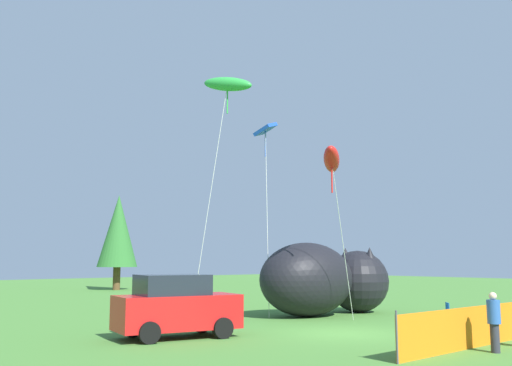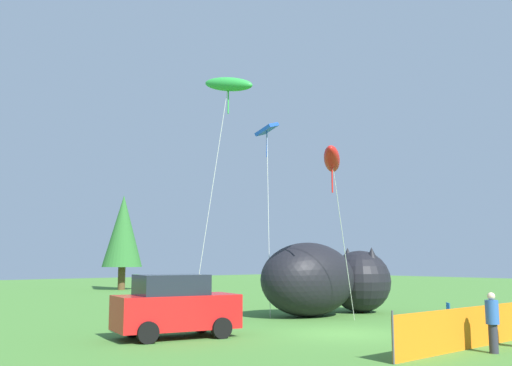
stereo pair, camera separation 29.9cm
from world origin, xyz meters
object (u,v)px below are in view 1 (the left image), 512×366
kite_green_fish (227,85)px  spectator_in_white_shirt (494,320)px  parked_car (176,306)px  kite_red_lizard (332,160)px  folding_chair (444,314)px  inflatable_cat (323,282)px  kite_blue_box (266,133)px

kite_green_fish → spectator_in_white_shirt: bearing=-89.2°
parked_car → kite_red_lizard: kite_red_lizard is taller
parked_car → spectator_in_white_shirt: (4.70, -8.08, -0.11)m
kite_red_lizard → folding_chair: bearing=-58.6°
inflatable_cat → kite_blue_box: size_ratio=0.81×
parked_car → folding_chair: bearing=-16.2°
spectator_in_white_shirt → kite_blue_box: (2.44, 11.57, 7.41)m
inflatable_cat → spectator_in_white_shirt: 10.80m
parked_car → inflatable_cat: (9.05, 1.79, 0.50)m
spectator_in_white_shirt → kite_green_fish: bearing=90.8°
spectator_in_white_shirt → kite_blue_box: bearing=78.1°
spectator_in_white_shirt → kite_green_fish: 14.39m
folding_chair → spectator_in_white_shirt: size_ratio=0.60×
folding_chair → spectator_in_white_shirt: (-3.52, -3.52, 0.31)m
parked_car → folding_chair: 9.41m
spectator_in_white_shirt → kite_red_lizard: kite_red_lizard is taller
spectator_in_white_shirt → kite_blue_box: kite_blue_box is taller
parked_car → kite_green_fish: (4.54, 3.10, 8.95)m
parked_car → inflatable_cat: inflatable_cat is taller
inflatable_cat → kite_green_fish: bearing=167.6°
folding_chair → kite_blue_box: bearing=-34.7°
parked_car → kite_blue_box: (7.14, 3.49, 7.29)m
kite_red_lizard → kite_green_fish: bearing=110.9°
spectator_in_white_shirt → kite_red_lizard: (1.50, 6.82, 5.40)m
kite_blue_box → kite_green_fish: kite_green_fish is taller
parked_car → kite_red_lizard: size_ratio=0.60×
inflatable_cat → folding_chair: bearing=-93.6°
kite_blue_box → kite_green_fish: (-2.60, -0.38, 1.65)m
inflatable_cat → kite_green_fish: kite_green_fish is taller
spectator_in_white_shirt → kite_red_lizard: bearing=77.6°
parked_car → folding_chair: size_ratio=4.38×
kite_red_lizard → parked_car: bearing=168.5°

